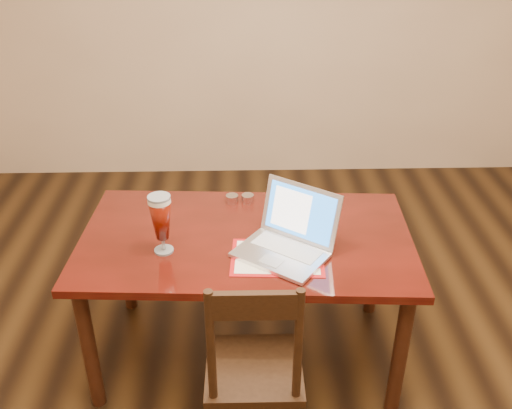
{
  "coord_description": "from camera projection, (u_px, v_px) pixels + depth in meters",
  "views": [
    {
      "loc": [
        -0.24,
        -1.71,
        2.06
      ],
      "look_at": [
        -0.18,
        0.3,
        0.92
      ],
      "focal_mm": 40.0,
      "sensor_mm": 36.0,
      "label": 1
    }
  ],
  "objects": [
    {
      "name": "room_shell",
      "position": [
        321.0,
        2.0,
        1.64
      ],
      "size": [
        4.51,
        5.01,
        2.71
      ],
      "color": "tan",
      "rests_on": "ground"
    },
    {
      "name": "dining_table",
      "position": [
        246.0,
        250.0,
        2.57
      ],
      "size": [
        1.51,
        0.91,
        0.96
      ],
      "rotation": [
        0.0,
        0.0,
        -0.05
      ],
      "color": "#480E09",
      "rests_on": "ground"
    },
    {
      "name": "dining_chair",
      "position": [
        254.0,
        370.0,
        2.21
      ],
      "size": [
        0.38,
        0.36,
        0.89
      ],
      "rotation": [
        0.0,
        0.0,
        -0.01
      ],
      "color": "black",
      "rests_on": "ground"
    }
  ]
}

